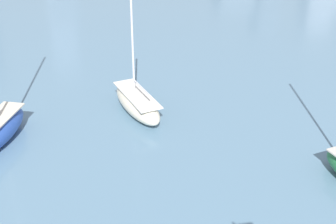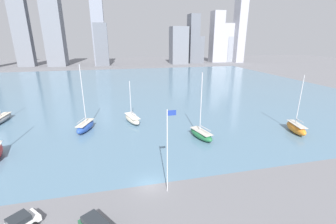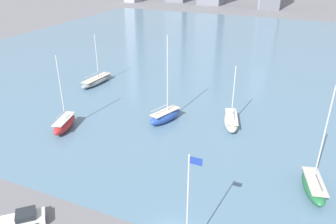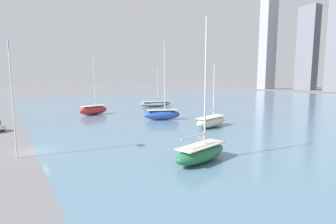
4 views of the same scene
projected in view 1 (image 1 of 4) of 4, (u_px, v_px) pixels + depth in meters
name	position (u px, v px, depth m)	size (l,w,h in m)	color
sailboat_cream	(137.00, 103.00, 40.38)	(4.53, 8.31, 10.67)	beige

